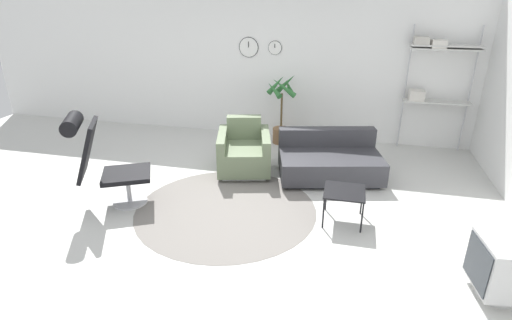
# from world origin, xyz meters

# --- Properties ---
(ground_plane) EXTENTS (12.00, 12.00, 0.00)m
(ground_plane) POSITION_xyz_m (0.00, 0.00, 0.00)
(ground_plane) COLOR silver
(wall_back) EXTENTS (12.00, 0.09, 2.80)m
(wall_back) POSITION_xyz_m (-0.00, 2.78, 1.40)
(wall_back) COLOR white
(wall_back) RESTS_ON ground_plane
(round_rug) EXTENTS (2.31, 2.31, 0.01)m
(round_rug) POSITION_xyz_m (0.01, -0.23, 0.00)
(round_rug) COLOR slate
(round_rug) RESTS_ON ground_plane
(lounge_chair) EXTENTS (1.06, 0.88, 1.23)m
(lounge_chair) POSITION_xyz_m (-1.53, -0.49, 0.71)
(lounge_chair) COLOR #BCBCC1
(lounge_chair) RESTS_ON ground_plane
(armchair_red) EXTENTS (0.97, 1.06, 0.78)m
(armchair_red) POSITION_xyz_m (-0.08, 1.00, 0.29)
(armchair_red) COLOR silver
(armchair_red) RESTS_ON ground_plane
(couch_low) EXTENTS (1.65, 1.25, 0.65)m
(couch_low) POSITION_xyz_m (1.21, 1.09, 0.24)
(couch_low) COLOR black
(couch_low) RESTS_ON ground_plane
(side_table) EXTENTS (0.48, 0.48, 0.41)m
(side_table) POSITION_xyz_m (1.46, -0.17, 0.37)
(side_table) COLOR black
(side_table) RESTS_ON ground_plane
(crt_television) EXTENTS (0.51, 0.56, 0.59)m
(crt_television) POSITION_xyz_m (2.88, -1.18, 0.32)
(crt_television) COLOR #B7B7B7
(crt_television) RESTS_ON ground_plane
(potted_plant) EXTENTS (0.57, 0.58, 1.27)m
(potted_plant) POSITION_xyz_m (0.25, 2.34, 0.54)
(potted_plant) COLOR brown
(potted_plant) RESTS_ON ground_plane
(shelf_unit) EXTENTS (1.08, 0.28, 2.10)m
(shelf_unit) POSITION_xyz_m (2.71, 2.55, 1.43)
(shelf_unit) COLOR #BCBCC1
(shelf_unit) RESTS_ON ground_plane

